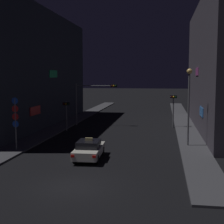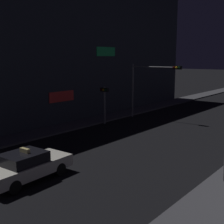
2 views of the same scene
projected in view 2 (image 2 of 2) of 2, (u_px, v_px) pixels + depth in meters
name	position (u px, v px, depth m)	size (l,w,h in m)	color
sidewalk_left	(146.00, 108.00, 35.63)	(2.40, 59.38, 0.14)	#424247
building_facade_left	(80.00, 47.00, 32.86)	(7.15, 30.20, 14.01)	#282D38
taxi	(27.00, 166.00, 14.79)	(1.98, 4.52, 1.62)	silver
traffic_light_overhead	(151.00, 79.00, 29.08)	(5.26, 0.42, 5.24)	slate
traffic_light_left_kerb	(104.00, 97.00, 27.26)	(0.80, 0.42, 3.32)	slate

